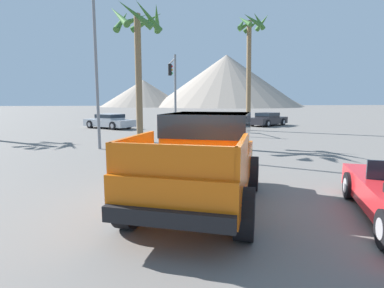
{
  "coord_description": "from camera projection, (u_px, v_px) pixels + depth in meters",
  "views": [
    {
      "loc": [
        -1.67,
        -6.58,
        2.28
      ],
      "look_at": [
        -0.26,
        0.6,
        1.23
      ],
      "focal_mm": 28.0,
      "sensor_mm": 36.0,
      "label": 1
    }
  ],
  "objects": [
    {
      "name": "orange_pickup_truck",
      "position": [
        204.0,
        153.0,
        6.75
      ],
      "size": [
        3.81,
        5.21,
        2.0
      ],
      "rotation": [
        0.0,
        0.0,
        -0.43
      ],
      "color": "orange",
      "rests_on": "ground_plane"
    },
    {
      "name": "ground_plane",
      "position": [
        208.0,
        199.0,
        7.03
      ],
      "size": [
        320.0,
        320.0,
        0.0
      ],
      "primitive_type": "plane",
      "color": "slate"
    },
    {
      "name": "palm_tree_tall",
      "position": [
        250.0,
        47.0,
        22.96
      ],
      "size": [
        2.26,
        2.3,
        8.77
      ],
      "color": "brown",
      "rests_on": "ground_plane"
    },
    {
      "name": "street_lamp_post",
      "position": [
        95.0,
        46.0,
        13.8
      ],
      "size": [
        0.9,
        0.24,
        8.02
      ],
      "color": "slate",
      "rests_on": "ground_plane"
    },
    {
      "name": "distant_mountain_range",
      "position": [
        223.0,
        85.0,
        129.73
      ],
      "size": [
        90.85,
        68.7,
        21.51
      ],
      "color": "gray",
      "rests_on": "ground_plane"
    },
    {
      "name": "palm_tree_leaning",
      "position": [
        138.0,
        39.0,
        16.19
      ],
      "size": [
        3.06,
        3.02,
        7.41
      ],
      "color": "brown",
      "rests_on": "ground_plane"
    },
    {
      "name": "parked_car_dark",
      "position": [
        268.0,
        119.0,
        28.24
      ],
      "size": [
        4.67,
        3.9,
        1.23
      ],
      "rotation": [
        0.0,
        0.0,
        5.3
      ],
      "color": "#232328",
      "rests_on": "ground_plane"
    },
    {
      "name": "parked_car_tan",
      "position": [
        183.0,
        118.0,
        30.84
      ],
      "size": [
        3.41,
        4.84,
        1.2
      ],
      "rotation": [
        0.0,
        0.0,
        2.75
      ],
      "color": "tan",
      "rests_on": "ground_plane"
    },
    {
      "name": "parked_car_silver",
      "position": [
        109.0,
        121.0,
        25.42
      ],
      "size": [
        4.53,
        4.47,
        1.23
      ],
      "rotation": [
        0.0,
        0.0,
        0.8
      ],
      "color": "#B7BABF",
      "rests_on": "ground_plane"
    },
    {
      "name": "traffic_light_main",
      "position": [
        173.0,
        80.0,
        22.75
      ],
      "size": [
        0.38,
        3.6,
        5.58
      ],
      "rotation": [
        0.0,
        0.0,
        1.57
      ],
      "color": "slate",
      "rests_on": "ground_plane"
    }
  ]
}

